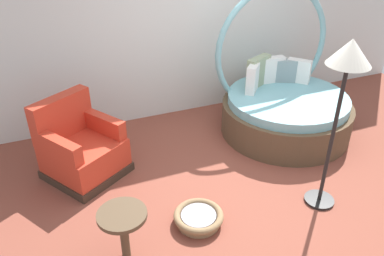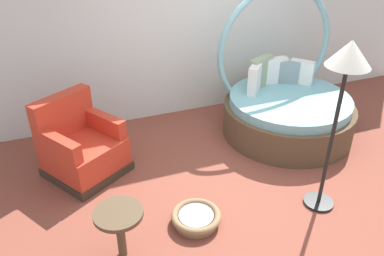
{
  "view_description": "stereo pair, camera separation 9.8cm",
  "coord_description": "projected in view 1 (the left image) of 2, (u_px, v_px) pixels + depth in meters",
  "views": [
    {
      "loc": [
        -1.98,
        -3.1,
        2.85
      ],
      "look_at": [
        -0.5,
        0.54,
        0.55
      ],
      "focal_mm": 36.46,
      "sensor_mm": 36.0,
      "label": 1
    },
    {
      "loc": [
        -1.89,
        -3.13,
        2.85
      ],
      "look_at": [
        -0.5,
        0.54,
        0.55
      ],
      "focal_mm": 36.46,
      "sensor_mm": 36.0,
      "label": 2
    }
  ],
  "objects": [
    {
      "name": "ground_plane",
      "position": [
        249.0,
        183.0,
        4.56
      ],
      "size": [
        8.0,
        8.0,
        0.02
      ],
      "primitive_type": "cube",
      "color": "brown"
    },
    {
      "name": "pet_basket",
      "position": [
        199.0,
        218.0,
        3.94
      ],
      "size": [
        0.51,
        0.51,
        0.13
      ],
      "color": "#8E704C",
      "rests_on": "ground_plane"
    },
    {
      "name": "red_armchair",
      "position": [
        81.0,
        149.0,
        4.56
      ],
      "size": [
        1.1,
        1.1,
        0.94
      ],
      "color": "#38281E",
      "rests_on": "ground_plane"
    },
    {
      "name": "side_table",
      "position": [
        123.0,
        221.0,
        3.4
      ],
      "size": [
        0.44,
        0.44,
        0.52
      ],
      "color": "brown",
      "rests_on": "ground_plane"
    },
    {
      "name": "round_daybed",
      "position": [
        284.0,
        104.0,
        5.43
      ],
      "size": [
        1.77,
        1.77,
        1.95
      ],
      "color": "brown",
      "rests_on": "ground_plane"
    },
    {
      "name": "back_wall",
      "position": [
        185.0,
        19.0,
        5.48
      ],
      "size": [
        8.0,
        0.12,
        2.81
      ],
      "primitive_type": "cube",
      "color": "silver",
      "rests_on": "ground_plane"
    },
    {
      "name": "floor_lamp",
      "position": [
        347.0,
        70.0,
        3.5
      ],
      "size": [
        0.4,
        0.4,
        1.82
      ],
      "color": "black",
      "rests_on": "ground_plane"
    }
  ]
}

